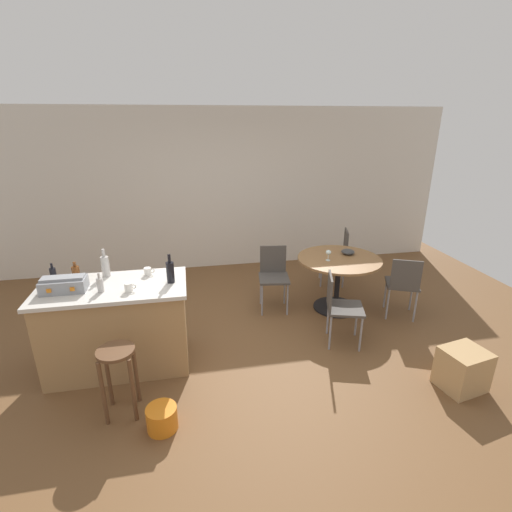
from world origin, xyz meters
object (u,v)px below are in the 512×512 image
wooden_stool (118,368)px  cardboard_box (463,369)px  bottle_4 (105,266)px  folding_chair_far (274,273)px  bottle_0 (53,274)px  cup_0 (129,287)px  bottle_2 (76,272)px  cup_1 (148,271)px  plastic_bucket (162,418)px  folding_chair_right (403,283)px  serving_bowl (348,252)px  kitchen_island (118,326)px  folding_chair_near (337,252)px  bottle_3 (100,285)px  wine_glass (328,253)px  folding_chair_left (339,304)px  toolbox (64,284)px  bottle_1 (170,272)px  dining_table (338,270)px

wooden_stool → cardboard_box: 3.23m
bottle_4 → cardboard_box: bearing=-20.5°
folding_chair_far → bottle_0: size_ratio=4.55×
cup_0 → bottle_2: bearing=143.4°
cup_1 → plastic_bucket: cup_1 is taller
cup_1 → bottle_2: bearing=176.8°
folding_chair_right → serving_bowl: size_ratio=4.74×
bottle_4 → cardboard_box: (3.41, -1.28, -0.84)m
kitchen_island → folding_chair_near: (3.07, 1.58, 0.06)m
bottle_0 → wooden_stool: bearing=-54.0°
cup_0 → serving_bowl: cup_0 is taller
bottle_3 → bottle_4: 0.39m
bottle_0 → cup_0: size_ratio=1.70×
cup_0 → wine_glass: cup_0 is taller
kitchen_island → wooden_stool: kitchen_island is taller
bottle_0 → bottle_4: bottle_4 is taller
kitchen_island → wine_glass: (2.57, 0.72, 0.38)m
folding_chair_left → toolbox: (-2.86, -0.02, 0.50)m
wine_glass → folding_chair_left: bearing=-100.2°
wooden_stool → bottle_1: size_ratio=2.19×
bottle_4 → kitchen_island: bearing=-70.3°
wine_glass → plastic_bucket: bearing=-140.7°
kitchen_island → cup_0: (0.19, -0.18, 0.51)m
serving_bowl → folding_chair_near: bearing=77.8°
plastic_bucket → bottle_4: bearing=113.6°
folding_chair_left → cardboard_box: 1.36m
bottle_2 → serving_bowl: 3.38m
cardboard_box → folding_chair_near: bearing=95.4°
bottle_0 → cup_1: (0.94, -0.03, -0.03)m
toolbox → plastic_bucket: 1.58m
bottle_1 → cup_0: size_ratio=2.67×
cup_1 → bottle_1: bearing=-44.0°
toolbox → bottle_0: (-0.18, 0.29, 0.00)m
toolbox → cup_0: 0.62m
dining_table → bottle_4: bottle_4 is taller
bottle_2 → serving_bowl: bottle_2 is taller
kitchen_island → serving_bowl: bearing=17.1°
bottle_4 → plastic_bucket: 1.67m
bottle_1 → bottle_4: size_ratio=1.00×
folding_chair_far → toolbox: (-2.32, -1.02, 0.49)m
folding_chair_near → toolbox: toolbox is taller
folding_chair_near → plastic_bucket: (-2.61, -2.59, -0.42)m
bottle_3 → cup_0: bearing=-10.4°
folding_chair_right → folding_chair_left: bearing=-158.9°
bottle_1 → plastic_bucket: (-0.12, -0.98, -0.94)m
wooden_stool → cardboard_box: (3.21, -0.28, -0.27)m
toolbox → wooden_stool: bearing=-52.4°
toolbox → bottle_3: bottle_3 is taller
toolbox → bottle_0: bearing=121.7°
bottle_0 → bottle_2: size_ratio=1.03×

